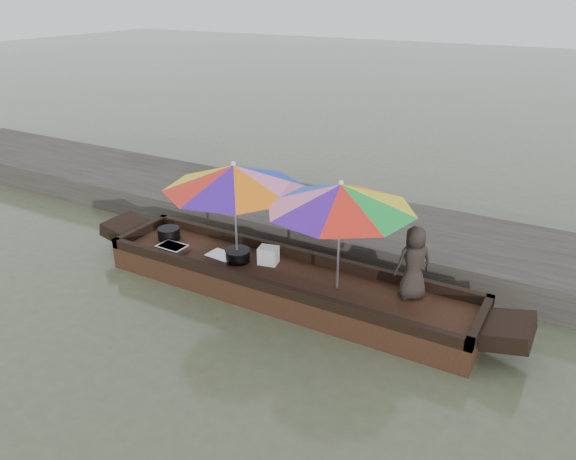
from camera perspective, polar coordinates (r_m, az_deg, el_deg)
The scene contains 11 objects.
water at distance 8.26m, azimuth -0.35°, elevation -6.61°, with size 80.00×80.00×0.00m, color #474D36.
dock at distance 9.91m, azimuth 6.04°, elevation 0.26°, with size 22.00×2.20×0.50m, color #2D2B26.
boat_hull at distance 8.17m, azimuth -0.35°, elevation -5.55°, with size 5.58×1.20×0.35m, color black.
cooking_pot at distance 9.35m, azimuth -12.01°, elevation -0.35°, with size 0.36×0.36×0.19m, color black.
tray_crayfish at distance 8.93m, azimuth -11.67°, elevation -1.83°, with size 0.45×0.31×0.09m, color silver.
tray_scallop at distance 8.57m, azimuth -6.74°, elevation -2.71°, with size 0.45×0.31×0.06m, color silver.
charcoal_grill at distance 8.45m, azimuth -5.13°, elevation -2.62°, with size 0.36×0.36×0.17m, color black.
supply_bag at distance 8.33m, azimuth -2.01°, elevation -2.59°, with size 0.28×0.22×0.26m, color silver.
vendor at distance 7.47m, azimuth 12.66°, elevation -3.25°, with size 0.50×0.32×1.01m, color #2A221E.
umbrella_bow at distance 8.17m, azimuth -5.37°, elevation 1.71°, with size 2.04×2.04×1.55m, color pink, non-canonical shape.
umbrella_stern at distance 7.41m, azimuth 5.20°, elevation -0.66°, with size 1.99×1.99×1.55m, color yellow, non-canonical shape.
Camera 1 is at (3.59, -6.17, 4.16)m, focal length 35.00 mm.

